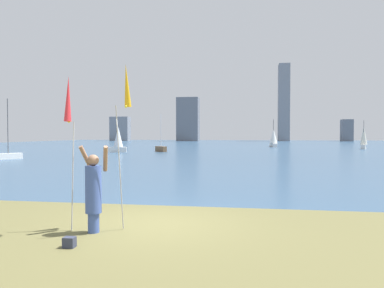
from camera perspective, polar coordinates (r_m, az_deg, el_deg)
name	(u,v)px	position (r m, az deg, el deg)	size (l,w,h in m)	color
ground	(234,148)	(59.53, 6.69, -0.57)	(120.00, 138.00, 0.12)	brown
person	(94,190)	(8.28, -15.33, -7.01)	(0.70, 0.52, 1.92)	#3F59A5
kite_flag_left	(68,103)	(8.43, -18.99, 6.14)	(0.16, 0.38, 3.45)	#B2B2B7
kite_flag_right	(126,90)	(8.61, -10.34, 8.36)	(0.16, 0.88, 3.80)	#B2B2B7
bag	(69,242)	(7.52, -18.85, -14.51)	(0.22, 0.17, 0.20)	#33384C
sailboat_0	(8,155)	(35.01, -27.10, -1.62)	(1.84, 2.20, 5.24)	white
sailboat_1	(274,138)	(61.43, 12.79, 0.91)	(1.51, 2.66, 4.60)	white
sailboat_2	(118,140)	(43.82, -11.65, 0.63)	(2.38, 1.43, 3.81)	white
sailboat_3	(161,149)	(44.44, -4.94, -0.72)	(1.76, 1.84, 4.74)	brown
sailboat_4	(364,138)	(57.70, 25.55, 0.92)	(1.31, 2.03, 4.14)	silver
skyline_tower_0	(120,129)	(118.67, -11.31, 2.38)	(6.08, 3.34, 7.72)	gray
skyline_tower_1	(188,119)	(112.10, -0.63, 3.93)	(6.72, 4.48, 13.46)	slate
skyline_tower_2	(284,103)	(115.22, 14.34, 6.35)	(3.31, 4.28, 23.66)	gray
skyline_tower_3	(347,130)	(117.93, 23.31, 2.00)	(3.08, 3.44, 6.55)	slate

